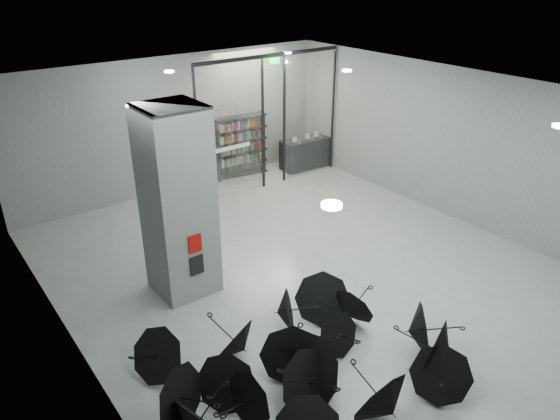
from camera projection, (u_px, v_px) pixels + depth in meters
room at (340, 165)px, 10.04m from camera, size 14.00×14.02×4.01m
column at (178, 203)px, 10.48m from camera, size 1.20×1.20×4.00m
fire_cabinet at (195, 244)px, 10.31m from camera, size 0.28×0.04×0.38m
info_panel at (197, 265)px, 10.53m from camera, size 0.30×0.03×0.42m
exit_sign at (275, 61)px, 14.72m from camera, size 0.30×0.06×0.15m
glass_partition at (271, 116)px, 15.57m from camera, size 5.06×0.08×4.00m
bookshelf at (240, 146)px, 16.82m from camera, size 1.82×0.64×1.97m
shop_counter at (305, 153)px, 17.63m from camera, size 1.70×0.78×1.00m
umbrella_cluster at (304, 376)px, 8.48m from camera, size 5.43×4.53×1.32m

